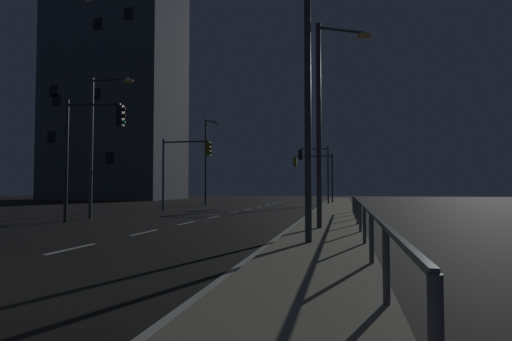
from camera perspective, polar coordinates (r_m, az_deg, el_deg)
ground_plane at (r=23.16m, az=-5.40°, el=-6.26°), size 112.00×112.00×0.00m
sidewalk_right at (r=22.11m, az=10.46°, el=-6.24°), size 2.49×77.00×0.14m
lane_markings_center at (r=26.51m, az=-3.13°, el=-5.76°), size 0.14×50.00×0.01m
lane_edge_line at (r=27.18m, az=7.58°, el=-5.66°), size 0.14×53.00×0.01m
traffic_light_overhead_east at (r=41.91m, az=7.94°, el=0.36°), size 3.98×0.34×4.82m
traffic_light_near_right at (r=20.61m, az=-21.65°, el=4.27°), size 2.82×0.63×5.64m
traffic_light_mid_right at (r=38.85m, az=8.09°, el=0.93°), size 2.83×0.55×5.27m
traffic_light_near_left at (r=29.75m, az=-9.72°, el=1.50°), size 3.71×0.34×5.06m
street_lamp_corner at (r=15.64m, az=9.75°, el=8.91°), size 2.05×1.16×7.45m
street_lamp_across_street at (r=22.97m, az=-20.75°, el=4.86°), size 2.38×0.36×7.27m
street_lamp_far_end at (r=11.60m, az=5.64°, el=12.51°), size 1.91×0.38×7.37m
street_lamp_median at (r=38.97m, az=-6.65°, el=2.25°), size 1.01×1.30×7.97m
barrier_fence at (r=14.11m, az=14.05°, el=-5.16°), size 0.09×23.15×0.98m
building_distant at (r=61.75m, az=-18.40°, el=10.55°), size 16.47×11.54×30.49m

